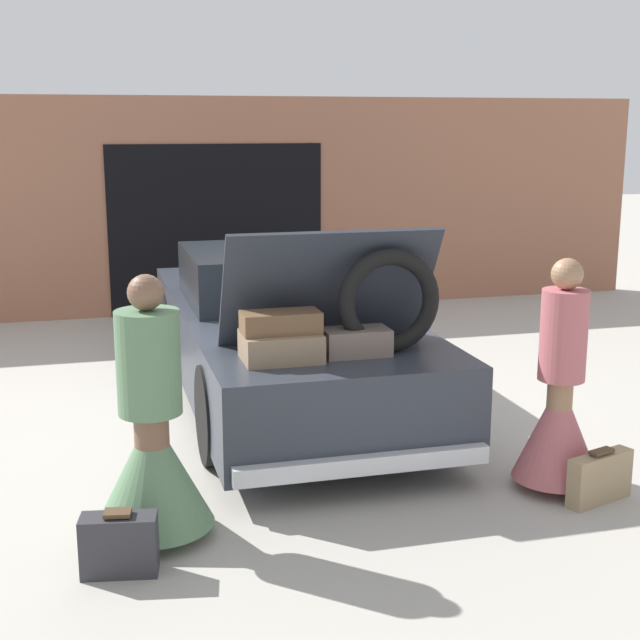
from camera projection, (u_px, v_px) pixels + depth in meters
ground_plane at (283, 397)px, 8.18m from camera, size 40.00×40.00×0.00m
garage_wall_back at (216, 207)px, 11.64m from camera, size 12.00×0.14×2.80m
car at (283, 332)px, 8.03m from camera, size 1.87×4.88×1.74m
person_left at (152, 447)px, 5.32m from camera, size 0.72×0.72×1.62m
person_right at (559, 409)px, 6.03m from camera, size 0.60×0.60×1.60m
suitcase_beside_left_person at (119, 544)px, 4.95m from camera, size 0.45×0.25×0.38m
suitcase_beside_right_person at (600, 478)px, 5.89m from camera, size 0.52×0.28×0.37m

